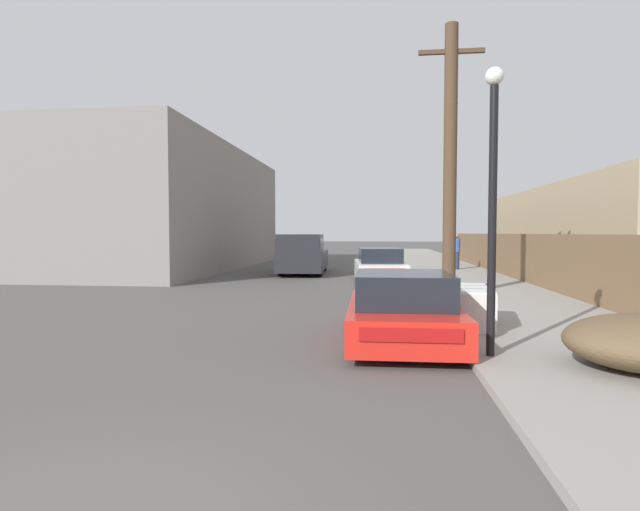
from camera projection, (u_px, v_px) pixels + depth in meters
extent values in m
cube|color=gray|center=(445.00, 269.00, 25.57)|extent=(4.20, 63.00, 0.12)
cube|color=silver|center=(476.00, 307.00, 9.67)|extent=(1.04, 1.92, 0.71)
cube|color=white|center=(476.00, 288.00, 9.65)|extent=(1.00, 1.84, 0.03)
cube|color=#333335|center=(486.00, 284.00, 10.13)|extent=(0.07, 0.20, 0.02)
cube|color=gray|center=(476.00, 286.00, 9.93)|extent=(0.74, 0.20, 0.01)
cube|color=gray|center=(476.00, 289.00, 9.39)|extent=(0.74, 0.20, 0.01)
cube|color=red|center=(401.00, 317.00, 8.86)|extent=(1.90, 4.05, 0.55)
cube|color=black|center=(403.00, 289.00, 8.48)|extent=(1.61, 1.96, 0.55)
cube|color=#B21414|center=(411.00, 335.00, 6.84)|extent=(1.43, 0.05, 0.19)
cylinder|color=black|center=(358.00, 312.00, 10.18)|extent=(0.21, 0.61, 0.61)
cylinder|color=black|center=(437.00, 313.00, 10.03)|extent=(0.21, 0.61, 0.61)
cylinder|color=black|center=(355.00, 337.00, 7.71)|extent=(0.21, 0.61, 0.61)
cylinder|color=black|center=(460.00, 339.00, 7.55)|extent=(0.21, 0.61, 0.61)
cube|color=silver|center=(379.00, 271.00, 18.88)|extent=(2.08, 4.29, 0.67)
cube|color=black|center=(380.00, 255.00, 18.69)|extent=(1.68, 2.44, 0.53)
cube|color=#B21414|center=(385.00, 272.00, 16.79)|extent=(1.36, 0.14, 0.23)
cylinder|color=black|center=(358.00, 272.00, 20.20)|extent=(0.25, 0.68, 0.67)
cylinder|color=black|center=(395.00, 272.00, 20.15)|extent=(0.25, 0.68, 0.67)
cylinder|color=black|center=(361.00, 278.00, 17.63)|extent=(0.25, 0.68, 0.67)
cylinder|color=black|center=(404.00, 278.00, 17.58)|extent=(0.25, 0.68, 0.67)
cube|color=#232328|center=(304.00, 260.00, 23.64)|extent=(2.28, 5.60, 0.83)
cube|color=#232328|center=(301.00, 244.00, 22.10)|extent=(2.00, 2.57, 0.82)
cube|color=black|center=(301.00, 243.00, 22.10)|extent=(2.04, 2.52, 0.45)
cylinder|color=black|center=(319.00, 267.00, 21.90)|extent=(0.30, 0.80, 0.79)
cylinder|color=black|center=(281.00, 267.00, 22.01)|extent=(0.30, 0.80, 0.79)
cylinder|color=black|center=(324.00, 263.00, 25.30)|extent=(0.30, 0.80, 0.79)
cylinder|color=black|center=(291.00, 263.00, 25.41)|extent=(0.30, 0.80, 0.79)
cylinder|color=#4C3826|center=(450.00, 162.00, 13.92)|extent=(0.37, 0.37, 7.57)
cube|color=#4C3826|center=(451.00, 52.00, 13.79)|extent=(1.80, 0.12, 0.12)
cylinder|color=black|center=(492.00, 222.00, 7.21)|extent=(0.12, 0.12, 3.90)
sphere|color=white|center=(495.00, 76.00, 7.12)|extent=(0.26, 0.26, 0.26)
cube|color=brown|center=(504.00, 254.00, 21.45)|extent=(0.08, 37.81, 1.76)
cube|color=gray|center=(177.00, 209.00, 27.02)|extent=(7.00, 18.24, 6.37)
cube|color=tan|center=(599.00, 229.00, 24.44)|extent=(6.00, 19.74, 4.17)
cylinder|color=#282D42|center=(456.00, 261.00, 24.57)|extent=(0.28, 0.28, 0.86)
cylinder|color=#2D5193|center=(457.00, 245.00, 24.54)|extent=(0.34, 0.34, 0.68)
sphere|color=#8C664C|center=(457.00, 236.00, 24.52)|extent=(0.26, 0.26, 0.26)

